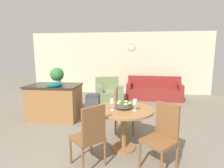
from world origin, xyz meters
The scene contains 14 objects.
wall_back centered at (0.00, 5.92, 1.35)m, with size 8.00×0.09×2.70m.
dining_table centered at (0.45, 1.03, 0.59)m, with size 1.05×1.05×0.76m.
dining_chair_near_left centered at (-0.02, 0.43, 0.53)m, with size 0.59×0.59×0.98m.
dining_chair_near_right centered at (1.05, 0.56, 0.53)m, with size 0.59×0.59×0.98m.
dining_chair_far_side centered at (0.36, 1.78, 0.53)m, with size 0.43×0.43×0.98m.
fruit_bowl centered at (0.45, 1.03, 0.83)m, with size 0.29×0.29×0.13m.
wine_glass_left centered at (0.26, 0.92, 0.91)m, with size 0.07×0.07×0.20m.
wine_glass_right centered at (0.64, 0.92, 0.91)m, with size 0.07×0.07×0.20m.
kitchen_island centered at (-1.47, 2.40, 0.46)m, with size 1.34×0.90×0.92m.
teal_bowl centered at (-1.36, 2.19, 0.97)m, with size 0.39×0.39×0.07m.
potted_plant centered at (-1.47, 2.63, 1.16)m, with size 0.37×0.37×0.44m.
trash_bin centered at (-0.44, 2.46, 0.34)m, with size 0.35×0.26×0.68m.
couch centered at (1.45, 4.94, 0.29)m, with size 2.15×1.06×0.87m.
armchair centered at (-0.27, 4.34, 0.30)m, with size 1.11×1.07×0.89m.
Camera 1 is at (0.59, -1.96, 1.68)m, focal length 28.00 mm.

